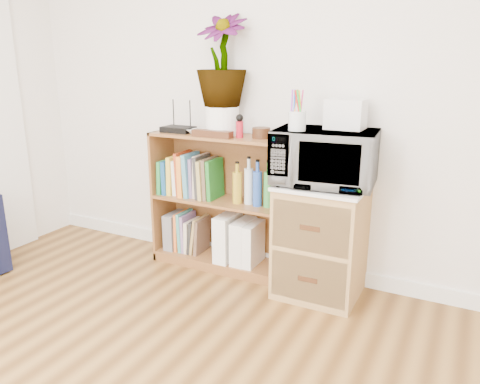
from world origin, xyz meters
The scene contains 21 objects.
skirting_board centered at (0.00, 2.24, 0.05)m, with size 4.00×0.02×0.10m, color white.
bookshelf centered at (-0.35, 2.10, 0.47)m, with size 1.00×0.30×0.95m, color brown.
wicker_unit centered at (0.40, 2.02, 0.35)m, with size 0.50×0.45×0.70m, color #9E7542.
microwave centered at (0.40, 2.02, 0.88)m, with size 0.59×0.40×0.33m, color white.
pen_cup centered at (0.26, 1.91, 1.10)m, with size 0.10×0.10×0.11m, color silver.
small_appliance centered at (0.49, 2.11, 1.13)m, with size 0.22×0.18×0.17m, color silver.
router centered at (-0.68, 2.08, 0.97)m, with size 0.22×0.15×0.04m, color black.
white_bowl centered at (-0.51, 2.07, 0.97)m, with size 0.13×0.13×0.03m, color white.
plant_pot centered at (-0.35, 2.12, 1.04)m, with size 0.22×0.22×0.19m, color white.
potted_plant centered at (-0.35, 2.12, 1.43)m, with size 0.33×0.33×0.59m, color #306A2A.
trinket_box centered at (-0.35, 2.00, 0.97)m, with size 0.28×0.07×0.04m, color #381B0F.
kokeshi_doll centered at (-0.18, 2.06, 1.00)m, with size 0.05×0.05×0.11m, color #A51423.
wooden_bowl centered at (-0.05, 2.11, 0.98)m, with size 0.12×0.12×0.07m, color #321C0D.
paint_jars centered at (0.14, 2.01, 0.98)m, with size 0.10×0.04×0.05m, color #D87883.
file_box centered at (-0.75, 2.10, 0.20)m, with size 0.08×0.21×0.27m, color slate.
magazine_holder_left centered at (-0.29, 2.09, 0.24)m, with size 0.10×0.26×0.33m, color white.
magazine_holder_mid centered at (-0.17, 2.09, 0.22)m, with size 0.10×0.24×0.30m, color white.
magazine_holder_right centered at (-0.10, 2.09, 0.22)m, with size 0.09×0.24×0.30m, color white.
cookbooks centered at (-0.59, 2.10, 0.64)m, with size 0.43×0.20×0.31m.
liquor_bottles centered at (-0.06, 2.10, 0.65)m, with size 0.36×0.06×0.32m.
lower_books centered at (-0.60, 2.10, 0.20)m, with size 0.21×0.19×0.29m.
Camera 1 is at (1.19, -0.61, 1.44)m, focal length 35.00 mm.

